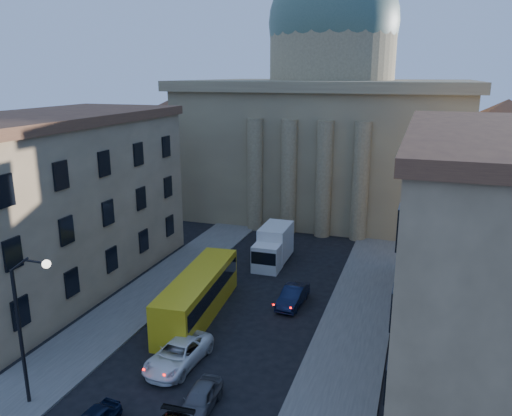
{
  "coord_description": "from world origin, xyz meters",
  "views": [
    {
      "loc": [
        12.2,
        -10.72,
        17.79
      ],
      "look_at": [
        1.7,
        20.32,
        8.95
      ],
      "focal_mm": 35.0,
      "sensor_mm": 36.0,
      "label": 1
    }
  ],
  "objects": [
    {
      "name": "car_right_distant",
      "position": [
        3.32,
        24.63,
        0.74
      ],
      "size": [
        1.83,
        4.55,
        1.47
      ],
      "primitive_type": "imported",
      "rotation": [
        0.0,
        0.0,
        -0.06
      ],
      "color": "black",
      "rests_on": "ground"
    },
    {
      "name": "building_right",
      "position": [
        17.0,
        22.0,
        7.42
      ],
      "size": [
        11.6,
        26.6,
        14.7
      ],
      "color": "tan",
      "rests_on": "ground"
    },
    {
      "name": "sidewalk_left",
      "position": [
        -8.5,
        18.0,
        0.07
      ],
      "size": [
        5.0,
        60.0,
        0.15
      ],
      "primitive_type": "cube",
      "color": "#54514D",
      "rests_on": "ground"
    },
    {
      "name": "box_truck",
      "position": [
        -0.8,
        32.93,
        1.66
      ],
      "size": [
        2.62,
        6.43,
        3.51
      ],
      "rotation": [
        0.0,
        0.0,
        0.01
      ],
      "color": "silver",
      "rests_on": "ground"
    },
    {
      "name": "car_left_mid",
      "position": [
        -1.35,
        14.1,
        0.77
      ],
      "size": [
        2.93,
        5.68,
        1.53
      ],
      "primitive_type": "imported",
      "rotation": [
        0.0,
        0.0,
        -0.07
      ],
      "color": "white",
      "rests_on": "ground"
    },
    {
      "name": "car_right_far",
      "position": [
        1.78,
        10.57,
        0.67
      ],
      "size": [
        1.77,
        4.0,
        1.34
      ],
      "primitive_type": "imported",
      "rotation": [
        0.0,
        0.0,
        0.05
      ],
      "color": "#505156",
      "rests_on": "ground"
    },
    {
      "name": "church",
      "position": [
        0.0,
        55.47,
        11.88
      ],
      "size": [
        68.02,
        28.76,
        36.6
      ],
      "color": "#786649",
      "rests_on": "ground"
    },
    {
      "name": "sidewalk_right",
      "position": [
        8.5,
        18.0,
        0.07
      ],
      "size": [
        5.0,
        60.0,
        0.15
      ],
      "primitive_type": "cube",
      "color": "#54514D",
      "rests_on": "ground"
    },
    {
      "name": "street_lamp",
      "position": [
        -6.97,
        8.0,
        5.29
      ],
      "size": [
        2.62,
        0.44,
        8.83
      ],
      "color": "black",
      "rests_on": "ground"
    },
    {
      "name": "building_left",
      "position": [
        -17.0,
        22.0,
        7.42
      ],
      "size": [
        11.6,
        26.6,
        14.7
      ],
      "color": "tan",
      "rests_on": "ground"
    },
    {
      "name": "city_bus",
      "position": [
        -3.03,
        20.68,
        1.78
      ],
      "size": [
        3.66,
        11.94,
        3.31
      ],
      "rotation": [
        0.0,
        0.0,
        0.08
      ],
      "color": "gold",
      "rests_on": "ground"
    }
  ]
}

